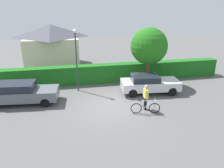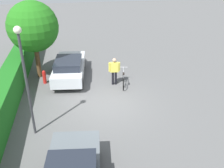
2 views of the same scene
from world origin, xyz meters
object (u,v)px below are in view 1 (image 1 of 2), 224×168
person_rider (146,96)px  street_lamp (76,52)px  parked_car_far (149,83)px  tree_kerbside (149,46)px  fire_hydrant (137,81)px  parked_car_near (21,93)px  bicycle (145,108)px

person_rider → street_lamp: size_ratio=0.35×
parked_car_far → tree_kerbside: 3.05m
tree_kerbside → fire_hydrant: bearing=-158.6°
street_lamp → parked_car_far: bearing=-16.6°
person_rider → street_lamp: bearing=133.9°
tree_kerbside → fire_hydrant: 2.87m
parked_car_near → bicycle: size_ratio=2.71×
parked_car_near → person_rider: person_rider is taller
person_rider → parked_car_near: bearing=161.7°
street_lamp → fire_hydrant: street_lamp is taller
bicycle → street_lamp: street_lamp is taller
bicycle → fire_hydrant: size_ratio=2.14×
person_rider → fire_hydrant: size_ratio=1.99×
street_lamp → person_rider: bearing=-46.1°
parked_car_near → parked_car_far: 8.81m
parked_car_near → parked_car_far: bearing=0.0°
parked_car_near → street_lamp: (3.75, 1.51, 2.17)m
bicycle → street_lamp: bearing=129.4°
street_lamp → tree_kerbside: (5.62, 0.33, 0.17)m
fire_hydrant → person_rider: bearing=-100.9°
parked_car_near → parked_car_far: (8.81, 0.00, -0.02)m
parked_car_far → parked_car_near: bearing=-180.0°
parked_car_near → bicycle: bearing=-22.0°
person_rider → fire_hydrant: (0.76, 3.97, -0.52)m
fire_hydrant → tree_kerbside: bearing=21.4°
parked_car_far → fire_hydrant: parked_car_far is taller
bicycle → fire_hydrant: (0.93, 4.47, 0.04)m
parked_car_near → street_lamp: bearing=21.9°
parked_car_near → tree_kerbside: bearing=11.1°
street_lamp → tree_kerbside: bearing=3.4°
parked_car_far → person_rider: size_ratio=2.69×
street_lamp → tree_kerbside: 5.63m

